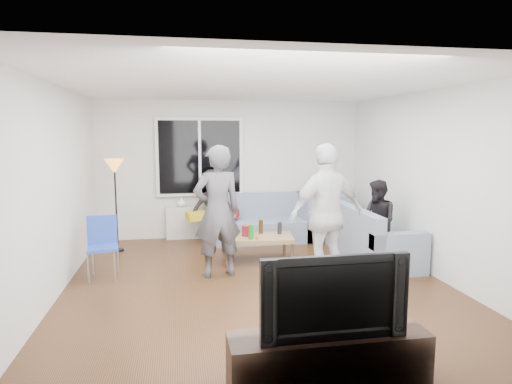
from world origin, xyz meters
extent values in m
cube|color=#56351C|center=(0.00, 0.00, -0.02)|extent=(5.00, 5.50, 0.04)
cube|color=white|center=(0.00, 0.00, 2.62)|extent=(5.00, 5.50, 0.04)
cube|color=silver|center=(0.00, 2.77, 1.30)|extent=(5.00, 0.04, 2.60)
cube|color=silver|center=(0.00, -2.77, 1.30)|extent=(5.00, 0.04, 2.60)
cube|color=silver|center=(-2.52, 0.00, 1.30)|extent=(0.04, 5.50, 2.60)
cube|color=silver|center=(2.52, 0.00, 1.30)|extent=(0.04, 5.50, 2.60)
cube|color=white|center=(-0.60, 2.69, 1.55)|extent=(1.62, 0.06, 1.47)
cube|color=black|center=(-0.60, 2.65, 1.55)|extent=(1.50, 0.02, 1.35)
cube|color=white|center=(-0.60, 2.64, 1.55)|extent=(0.05, 0.03, 1.35)
cube|color=silver|center=(-0.60, 2.65, 0.31)|extent=(1.30, 0.12, 0.62)
imported|color=#2D712F|center=(-0.44, 2.62, 0.80)|extent=(0.22, 0.19, 0.37)
imported|color=white|center=(-0.96, 2.62, 0.71)|extent=(0.17, 0.17, 0.17)
cube|color=slate|center=(1.69, 2.27, 0.42)|extent=(0.85, 0.85, 0.85)
cube|color=gold|center=(-0.68, 2.25, 0.51)|extent=(0.44, 0.40, 0.14)
cube|color=maroon|center=(-0.11, 2.33, 0.51)|extent=(0.43, 0.39, 0.13)
cube|color=olive|center=(0.19, 0.97, 0.20)|extent=(1.16, 0.71, 0.40)
cylinder|color=maroon|center=(0.04, 1.03, 0.49)|extent=(0.17, 0.17, 0.17)
imported|color=#48484C|center=(-0.48, 0.38, 0.92)|extent=(0.74, 0.56, 1.84)
imported|color=silver|center=(0.89, -0.23, 0.94)|extent=(1.18, 0.73, 1.88)
imported|color=black|center=(2.02, 0.63, 0.64)|extent=(0.55, 0.67, 1.28)
imported|color=black|center=(-0.39, 2.30, 0.67)|extent=(0.94, 0.65, 1.34)
cube|color=#36221B|center=(0.13, -2.50, 0.22)|extent=(1.60, 0.40, 0.44)
imported|color=black|center=(0.13, -2.50, 0.77)|extent=(1.16, 0.15, 0.67)
cylinder|color=#34200B|center=(0.28, 1.14, 0.51)|extent=(0.07, 0.07, 0.22)
cylinder|color=black|center=(0.57, 1.07, 0.50)|extent=(0.07, 0.07, 0.19)
cylinder|color=#167D1B|center=(0.06, 0.80, 0.51)|extent=(0.08, 0.08, 0.23)
camera|label=1|loc=(-1.01, -5.63, 2.02)|focal=30.90mm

